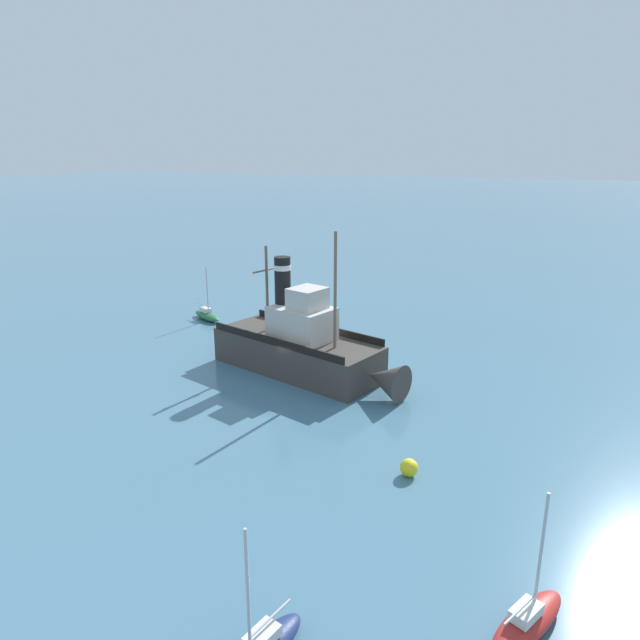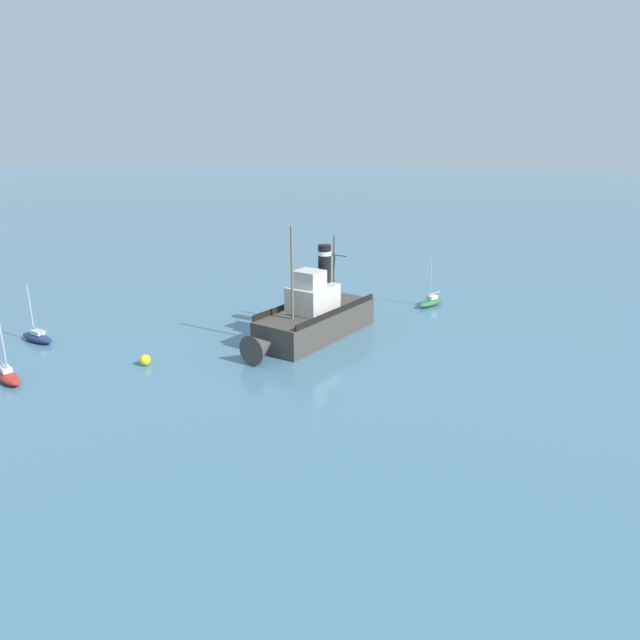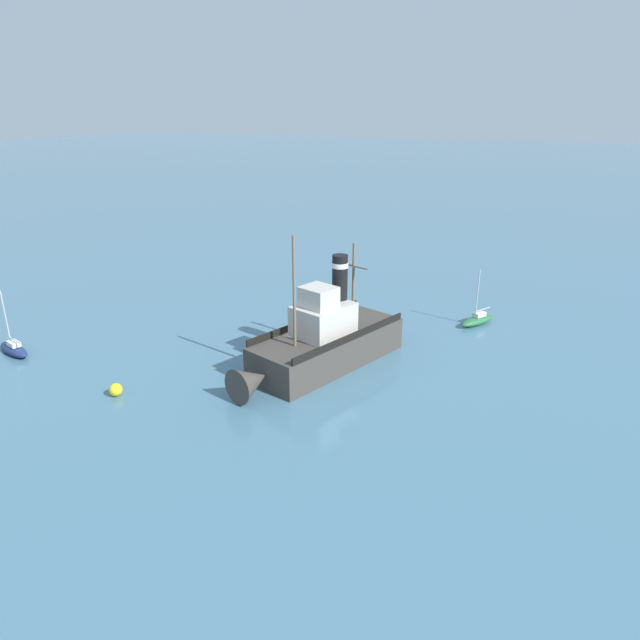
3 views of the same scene
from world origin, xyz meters
name	(u,v)px [view 1 (image 1 of 3)]	position (x,y,z in m)	size (l,w,h in m)	color
ground_plane	(300,379)	(0.00, 0.00, 0.00)	(600.00, 600.00, 0.00)	#477289
old_tugboat	(303,347)	(-1.21, -0.30, 1.83)	(7.30, 14.79, 9.90)	#423D38
sailboat_red	(528,621)	(15.55, 15.83, 0.43)	(3.92, 2.54, 4.90)	#B22823
sailboat_green	(207,315)	(-8.96, -13.82, 0.43)	(2.66, 3.90, 4.90)	#286B3D
mooring_buoy	(409,468)	(8.35, 9.90, 0.43)	(0.85, 0.85, 0.85)	yellow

